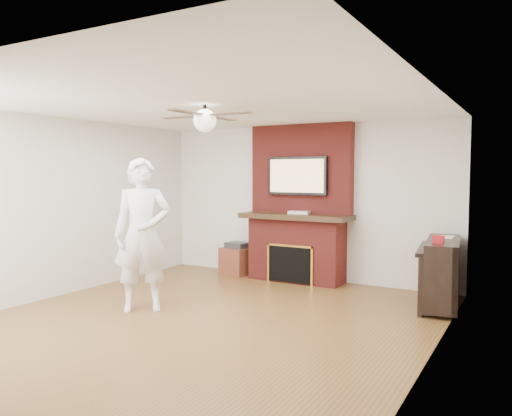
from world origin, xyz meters
The scene contains 12 objects.
room_shell centered at (0.00, 0.00, 1.25)m, with size 5.36×5.86×2.86m.
fireplace centered at (0.00, 2.55, 1.00)m, with size 1.78×0.64×2.50m.
tv centered at (0.00, 2.50, 1.68)m, with size 1.00×0.08×0.60m.
ceiling_fan centered at (0.00, 0.00, 2.33)m, with size 1.21×1.21×0.31m.
person centered at (-0.95, -0.02, 0.96)m, with size 0.70×0.47×1.91m, color white.
side_table centered at (-1.10, 2.48, 0.25)m, with size 0.54×0.54×0.54m.
piano centered at (2.29, 2.00, 0.47)m, with size 0.65×1.37×0.96m.
cable_box centered at (0.06, 2.45, 1.10)m, with size 0.32×0.19×0.05m, color silver.
candle_orange centered at (-0.18, 2.36, 0.07)m, with size 0.07×0.07×0.14m, color orange.
candle_green centered at (0.06, 2.36, 0.05)m, with size 0.07×0.07×0.09m, color #467B31.
candle_cream centered at (0.05, 2.32, 0.05)m, with size 0.08×0.08×0.10m, color beige.
candle_blue centered at (0.23, 2.35, 0.04)m, with size 0.06×0.06×0.07m, color teal.
Camera 1 is at (3.34, -4.69, 1.72)m, focal length 35.00 mm.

